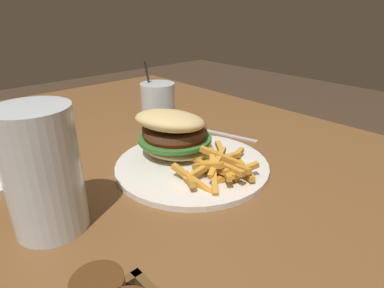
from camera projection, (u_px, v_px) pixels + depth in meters
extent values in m
cube|color=brown|center=(133.00, 190.00, 0.55)|extent=(1.39, 1.08, 0.03)
cylinder|color=brown|center=(153.00, 163.00, 1.41)|extent=(0.08, 0.08, 0.67)
cylinder|color=white|center=(192.00, 165.00, 0.59)|extent=(0.28, 0.28, 0.01)
ellipsoid|color=#E0C17F|center=(175.00, 146.00, 0.62)|extent=(0.16, 0.15, 0.03)
cylinder|color=#38752D|center=(175.00, 138.00, 0.61)|extent=(0.18, 0.18, 0.01)
cylinder|color=red|center=(175.00, 135.00, 0.61)|extent=(0.14, 0.14, 0.01)
cylinder|color=brown|center=(175.00, 130.00, 0.61)|extent=(0.16, 0.16, 0.01)
ellipsoid|color=#E0C17F|center=(170.00, 120.00, 0.58)|extent=(0.16, 0.15, 0.05)
cube|color=gold|center=(208.00, 166.00, 0.53)|extent=(0.06, 0.02, 0.03)
cube|color=gold|center=(226.00, 161.00, 0.56)|extent=(0.05, 0.05, 0.02)
cube|color=gold|center=(235.00, 166.00, 0.54)|extent=(0.08, 0.02, 0.02)
cube|color=gold|center=(226.00, 171.00, 0.53)|extent=(0.06, 0.05, 0.02)
cube|color=gold|center=(212.00, 169.00, 0.55)|extent=(0.06, 0.04, 0.01)
cube|color=gold|center=(224.00, 168.00, 0.55)|extent=(0.08, 0.03, 0.02)
cube|color=gold|center=(226.00, 167.00, 0.53)|extent=(0.08, 0.01, 0.02)
cube|color=gold|center=(222.00, 157.00, 0.54)|extent=(0.07, 0.04, 0.03)
cube|color=gold|center=(232.00, 160.00, 0.59)|extent=(0.03, 0.08, 0.02)
cube|color=gold|center=(193.00, 180.00, 0.52)|extent=(0.09, 0.02, 0.03)
cube|color=gold|center=(217.00, 162.00, 0.53)|extent=(0.04, 0.07, 0.03)
cube|color=gold|center=(213.00, 168.00, 0.54)|extent=(0.07, 0.01, 0.02)
cube|color=gold|center=(209.00, 161.00, 0.57)|extent=(0.07, 0.05, 0.01)
cube|color=gold|center=(201.00, 170.00, 0.53)|extent=(0.02, 0.07, 0.03)
cube|color=gold|center=(216.00, 169.00, 0.53)|extent=(0.08, 0.02, 0.01)
cube|color=gold|center=(244.00, 168.00, 0.55)|extent=(0.08, 0.05, 0.01)
cube|color=gold|center=(217.00, 160.00, 0.57)|extent=(0.07, 0.04, 0.02)
cube|color=gold|center=(222.00, 159.00, 0.56)|extent=(0.03, 0.07, 0.01)
cube|color=gold|center=(236.00, 173.00, 0.53)|extent=(0.04, 0.08, 0.03)
cube|color=gold|center=(214.00, 174.00, 0.52)|extent=(0.07, 0.06, 0.04)
cube|color=gold|center=(223.00, 157.00, 0.56)|extent=(0.07, 0.04, 0.03)
cube|color=gold|center=(189.00, 179.00, 0.52)|extent=(0.07, 0.05, 0.03)
cylinder|color=silver|center=(43.00, 171.00, 0.40)|extent=(0.09, 0.09, 0.17)
cylinder|color=#C67F23|center=(45.00, 182.00, 0.41)|extent=(0.08, 0.08, 0.14)
cylinder|color=silver|center=(158.00, 107.00, 0.75)|extent=(0.08, 0.08, 0.11)
cylinder|color=orange|center=(158.00, 110.00, 0.75)|extent=(0.07, 0.07, 0.10)
cylinder|color=black|center=(151.00, 95.00, 0.75)|extent=(0.01, 0.03, 0.16)
ellipsoid|color=silver|center=(192.00, 125.00, 0.78)|extent=(0.07, 0.06, 0.02)
cube|color=silver|center=(228.00, 135.00, 0.73)|extent=(0.14, 0.05, 0.00)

